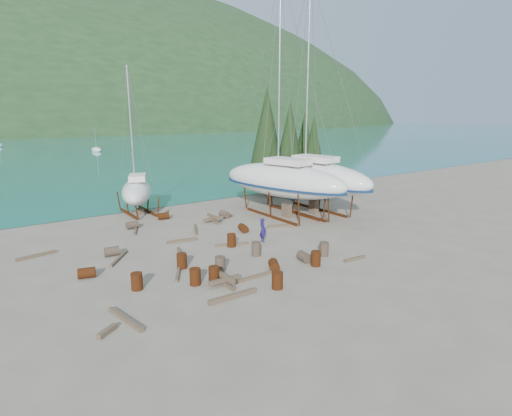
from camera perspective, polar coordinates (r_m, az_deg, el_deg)
ground at (r=26.55m, az=0.79°, el=-5.70°), size 600.00×600.00×0.00m
far_house_right at (r=215.01m, az=-24.04°, el=10.58°), size 6.60×5.60×5.60m
cypress_near_right at (r=42.39m, az=4.83°, el=9.36°), size 3.60×3.60×10.00m
cypress_mid_right at (r=41.98m, az=8.17°, el=8.04°), size 3.06×3.06×8.50m
cypress_back_left at (r=42.96m, az=1.54°, el=10.61°), size 4.14×4.14×11.50m
cypress_far_right at (r=45.16m, az=6.91°, el=8.80°), size 3.24×3.24×9.00m
moored_boat_mid at (r=103.57m, az=-21.84°, el=7.73°), size 2.00×5.00×6.05m
large_sailboat_near at (r=34.35m, az=3.84°, el=4.02°), size 6.44×12.88×19.50m
large_sailboat_far at (r=35.70m, az=7.71°, el=4.40°), size 5.51×12.87×19.70m
small_sailboat_shore at (r=36.67m, az=-16.65°, el=2.39°), size 5.32×8.23×12.60m
worker at (r=27.52m, az=0.97°, el=-3.17°), size 0.47×0.66×1.69m
drum_0 at (r=21.23m, az=-16.66°, el=-10.00°), size 0.58×0.58×0.88m
drum_1 at (r=24.25m, az=6.89°, el=-6.95°), size 0.72×0.96×0.58m
drum_2 at (r=23.61m, az=-23.04°, el=-8.52°), size 1.01×0.80×0.58m
drum_3 at (r=20.51m, az=3.06°, el=-10.27°), size 0.58×0.58×0.88m
drum_4 at (r=34.39m, az=-13.08°, el=-1.13°), size 0.98×0.75×0.58m
drum_5 at (r=25.00m, az=0.02°, el=-5.85°), size 0.58×0.58×0.88m
drum_6 at (r=30.00m, az=-1.84°, el=-2.89°), size 0.78×1.00×0.58m
drum_7 at (r=23.64m, az=8.55°, el=-7.15°), size 0.58×0.58×0.88m
drum_8 at (r=23.43m, az=-10.55°, el=-7.42°), size 0.58×0.58×0.88m
drum_9 at (r=32.27m, az=-17.26°, el=-2.34°), size 0.91×0.63×0.58m
drum_10 at (r=21.15m, az=-8.68°, el=-9.67°), size 0.58×0.58×0.88m
drum_11 at (r=34.15m, az=-4.54°, el=-0.92°), size 0.66×0.93×0.58m
drum_12 at (r=22.83m, az=2.57°, el=-8.16°), size 0.94×1.05×0.58m
drum_13 at (r=21.27m, az=-6.01°, el=-9.44°), size 0.58×0.58×0.88m
drum_14 at (r=26.71m, az=-3.52°, el=-4.62°), size 0.58×0.58×0.88m
drum_15 at (r=26.57m, az=-19.89°, el=-5.85°), size 0.96×0.71×0.58m
drum_16 at (r=22.63m, az=-5.14°, el=-8.00°), size 0.58×0.58×0.88m
drum_17 at (r=25.32m, az=9.68°, el=-5.80°), size 0.58×0.58×0.88m
timber_1 at (r=31.31m, az=3.31°, el=-2.58°), size 1.80×0.84×0.19m
timber_2 at (r=28.35m, az=-28.93°, el=-5.98°), size 2.29×0.59×0.19m
timber_3 at (r=22.90m, az=-11.02°, el=-8.92°), size 1.42×2.38×0.15m
timber_5 at (r=21.59m, az=-1.23°, el=-10.05°), size 3.10×0.26×0.16m
timber_6 at (r=35.02m, az=-4.28°, el=-0.89°), size 0.42×1.72×0.19m
timber_7 at (r=25.10m, az=13.94°, el=-7.04°), size 1.65×0.32×0.17m
timber_8 at (r=28.17m, az=-10.49°, el=-4.60°), size 2.13×0.52×0.19m
timber_9 at (r=35.93m, az=-12.76°, el=-0.86°), size 1.36×2.00×0.15m
timber_10 at (r=30.72m, az=-8.66°, el=-3.06°), size 1.29×2.42×0.16m
timber_11 at (r=27.02m, az=-3.43°, el=-5.22°), size 2.19×0.96×0.15m
timber_12 at (r=25.58m, az=-10.65°, el=-6.49°), size 0.84×2.42×0.17m
timber_13 at (r=17.83m, az=-20.50°, el=-16.17°), size 0.94×0.72×0.22m
timber_14 at (r=18.54m, az=-18.15°, el=-14.84°), size 0.69×2.67×0.18m
timber_15 at (r=31.95m, az=-16.80°, el=-2.86°), size 1.33×2.99×0.15m
timber_16 at (r=19.61m, az=-3.33°, el=-12.48°), size 2.60×0.33×0.23m
timber_17 at (r=25.81m, az=-18.98°, el=-6.83°), size 1.72×2.18×0.16m
timber_pile_fore at (r=20.95m, az=-4.51°, el=-10.19°), size 1.80×1.80×0.60m
timber_pile_aft at (r=32.75m, az=-6.11°, el=-1.56°), size 1.80×1.80×0.60m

